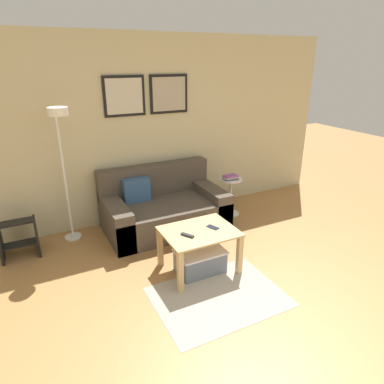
# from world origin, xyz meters

# --- Properties ---
(ground_plane) EXTENTS (16.00, 16.00, 0.00)m
(ground_plane) POSITION_xyz_m (0.00, 0.00, 0.00)
(ground_plane) COLOR #A87542
(wall_back) EXTENTS (5.60, 0.09, 2.55)m
(wall_back) POSITION_xyz_m (-0.00, 3.35, 1.28)
(wall_back) COLOR #C6BC93
(wall_back) RESTS_ON ground_plane
(area_rug) EXTENTS (1.27, 0.94, 0.01)m
(area_rug) POSITION_xyz_m (-0.28, 1.18, 0.00)
(area_rug) COLOR #A39989
(area_rug) RESTS_ON ground_plane
(couch) EXTENTS (1.62, 0.96, 0.82)m
(couch) POSITION_xyz_m (-0.17, 2.86, 0.27)
(couch) COLOR #4C4238
(couch) RESTS_ON ground_plane
(coffee_table) EXTENTS (0.79, 0.61, 0.49)m
(coffee_table) POSITION_xyz_m (-0.22, 1.70, 0.38)
(coffee_table) COLOR tan
(coffee_table) RESTS_ON ground_plane
(storage_bin) EXTENTS (0.53, 0.35, 0.26)m
(storage_bin) POSITION_xyz_m (-0.23, 1.66, 0.13)
(storage_bin) COLOR slate
(storage_bin) RESTS_ON ground_plane
(floor_lamp) EXTENTS (0.22, 0.46, 1.73)m
(floor_lamp) POSITION_xyz_m (-1.37, 2.94, 1.28)
(floor_lamp) COLOR white
(floor_lamp) RESTS_ON ground_plane
(side_table) EXTENTS (0.33, 0.33, 0.57)m
(side_table) POSITION_xyz_m (0.89, 2.79, 0.34)
(side_table) COLOR white
(side_table) RESTS_ON ground_plane
(book_stack) EXTENTS (0.23, 0.19, 0.06)m
(book_stack) POSITION_xyz_m (0.86, 2.77, 0.60)
(book_stack) COLOR #4C4C51
(book_stack) RESTS_ON side_table
(remote_control) EXTENTS (0.11, 0.15, 0.02)m
(remote_control) POSITION_xyz_m (-0.39, 1.65, 0.50)
(remote_control) COLOR #232328
(remote_control) RESTS_ON coffee_table
(cell_phone) EXTENTS (0.11, 0.15, 0.01)m
(cell_phone) POSITION_xyz_m (-0.06, 1.70, 0.49)
(cell_phone) COLOR #1E2338
(cell_phone) RESTS_ON coffee_table
(step_stool) EXTENTS (0.42, 0.38, 0.41)m
(step_stool) POSITION_xyz_m (-2.00, 2.95, 0.22)
(step_stool) COLOR black
(step_stool) RESTS_ON ground_plane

